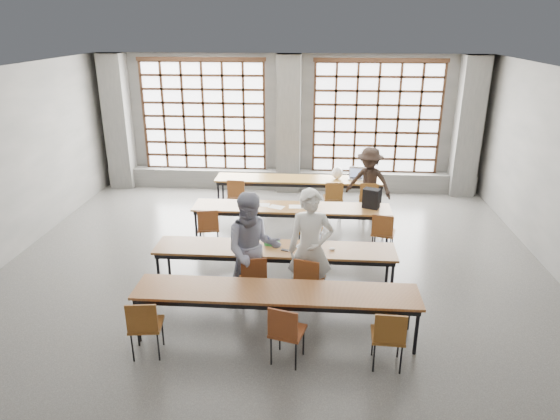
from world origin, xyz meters
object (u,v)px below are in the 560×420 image
object	(u,v)px
desk_row_c	(275,251)
chair_near_left	(144,323)
chair_back_left	(237,193)
laptop_back	(356,176)
desk_row_a	(299,181)
chair_mid_right	(383,230)
chair_near_mid	(286,329)
chair_near_right	(389,333)
mouse	(332,249)
chair_mid_left	(208,225)
plastic_bag	(337,173)
laptop_front	(310,243)
chair_front_right	(308,277)
red_pouch	(146,322)
chair_mid_centre	(309,228)
desk_row_d	(276,295)
chair_back_mid	(333,195)
student_back	(369,183)
chair_front_left	(253,275)
green_box	(272,243)
desk_row_b	(291,210)
student_female	(253,249)
backpack	(371,198)
student_male	(311,249)

from	to	relation	value
desk_row_c	chair_near_left	distance (m)	2.56
chair_back_left	laptop_back	xyz separation A→B (m)	(2.76, 0.74, 0.25)
desk_row_a	chair_mid_right	xyz separation A→B (m)	(1.70, -2.57, -0.13)
chair_near_mid	laptop_back	distance (m)	6.19
chair_back_left	chair_near_right	distance (m)	6.00
mouse	chair_back_left	bearing A→B (deg)	122.46
chair_near_left	chair_mid_left	bearing A→B (deg)	87.64
plastic_bag	mouse	bearing A→B (deg)	-92.95
laptop_front	mouse	xyz separation A→B (m)	(0.37, -0.12, -0.04)
chair_front_right	red_pouch	xyz separation A→B (m)	(-2.14, -1.33, -0.04)
chair_near_right	laptop_front	distance (m)	2.40
chair_mid_right	mouse	world-z (taller)	chair_mid_right
chair_mid_centre	plastic_bag	distance (m)	2.71
desk_row_a	desk_row_d	bearing A→B (deg)	-91.26
laptop_front	laptop_back	world-z (taller)	same
chair_back_mid	red_pouch	xyz separation A→B (m)	(-2.62, -5.23, -0.04)
student_back	mouse	xyz separation A→B (m)	(-0.91, -3.43, -0.07)
chair_mid_centre	desk_row_d	bearing A→B (deg)	-98.57
student_back	laptop_front	world-z (taller)	student_back
chair_mid_right	chair_near_left	bearing A→B (deg)	-136.05
desk_row_d	red_pouch	distance (m)	1.79
chair_back_left	desk_row_c	bearing A→B (deg)	-70.68
chair_front_left	chair_front_right	bearing A→B (deg)	0.05
laptop_front	green_box	bearing A→B (deg)	-177.88
desk_row_b	green_box	bearing A→B (deg)	-96.68
desk_row_b	student_female	xyz separation A→B (m)	(-0.47, -2.47, 0.26)
desk_row_a	desk_row_b	world-z (taller)	same
mouse	plastic_bag	xyz separation A→B (m)	(0.21, 3.98, 0.12)
mouse	red_pouch	world-z (taller)	mouse
red_pouch	chair_near_mid	bearing A→B (deg)	-2.33
desk_row_c	chair_back_left	bearing A→B (deg)	109.32
desk_row_d	chair_near_left	bearing A→B (deg)	-159.59
desk_row_d	backpack	world-z (taller)	backpack
plastic_bag	chair_near_left	bearing A→B (deg)	-114.31
desk_row_d	laptop_front	bearing A→B (deg)	73.72
desk_row_d	mouse	world-z (taller)	mouse
desk_row_a	desk_row_b	bearing A→B (deg)	-92.46
laptop_back	plastic_bag	bearing A→B (deg)	-172.60
desk_row_c	student_male	bearing A→B (deg)	-39.81
chair_near_right	mouse	world-z (taller)	chair_near_right
desk_row_c	chair_mid_left	xyz separation A→B (m)	(-1.41, 1.35, -0.13)
desk_row_d	chair_near_right	bearing A→B (deg)	-22.81
desk_row_d	green_box	xyz separation A→B (m)	(-0.19, 1.48, 0.11)
chair_front_right	laptop_front	xyz separation A→B (m)	(-0.00, 0.73, 0.25)
chair_mid_left	chair_near_right	bearing A→B (deg)	-47.94
chair_mid_left	student_back	size ratio (longest dim) A/B	0.54
desk_row_b	desk_row_d	bearing A→B (deg)	-90.57
chair_back_mid	chair_back_left	bearing A→B (deg)	-180.00
desk_row_d	chair_back_left	distance (m)	4.86
desk_row_a	mouse	bearing A→B (deg)	-79.98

